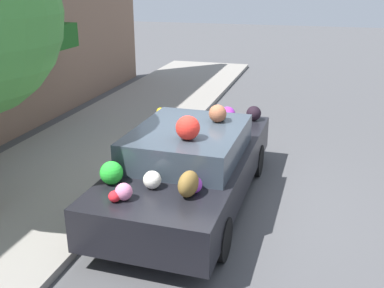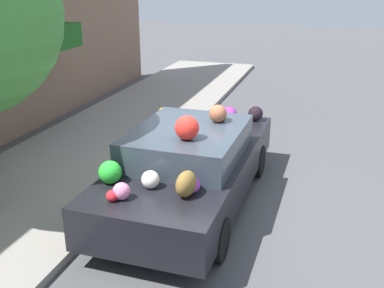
# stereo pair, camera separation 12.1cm
# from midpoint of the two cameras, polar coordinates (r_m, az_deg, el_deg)

# --- Properties ---
(ground_plane) EXTENTS (60.00, 60.00, 0.00)m
(ground_plane) POSITION_cam_midpoint_polar(r_m,az_deg,el_deg) (7.37, -0.03, -7.45)
(ground_plane) COLOR #4C4C4F
(sidewalk_curb) EXTENTS (24.00, 3.20, 0.12)m
(sidewalk_curb) POSITION_cam_midpoint_polar(r_m,az_deg,el_deg) (8.42, -18.02, -4.37)
(sidewalk_curb) COLOR gray
(sidewalk_curb) RESTS_ON ground
(fire_hydrant) EXTENTS (0.20, 0.20, 0.70)m
(fire_hydrant) POSITION_cam_midpoint_polar(r_m,az_deg,el_deg) (9.81, -4.33, 2.63)
(fire_hydrant) COLOR gold
(fire_hydrant) RESTS_ON sidewalk_curb
(art_car) EXTENTS (4.50, 1.88, 1.67)m
(art_car) POSITION_cam_midpoint_polar(r_m,az_deg,el_deg) (7.04, -0.56, -2.48)
(art_car) COLOR black
(art_car) RESTS_ON ground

